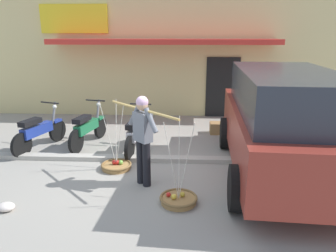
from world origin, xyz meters
The scene contains 12 objects.
ground_plane centered at (0.00, 0.00, 0.00)m, with size 90.00×90.00×0.00m, color gray.
sidewalk_curb centered at (0.00, 0.70, 0.05)m, with size 20.00×0.24×0.10m, color #AEA89C.
fruit_vendor centered at (-0.01, -0.43, 0.98)m, with size 1.37×1.36×1.70m.
fruit_basket_left_side centered at (0.66, -1.09, 0.07)m, with size 0.64×0.64×1.45m.
fruit_basket_right_side centered at (-0.67, 0.23, 0.07)m, with size 0.64×0.64×1.45m.
motorcycle_nearest_shop centered at (-2.79, 1.32, 0.45)m, with size 0.70×1.76×1.09m.
motorcycle_second_in_row centered at (-1.68, 1.65, 0.45)m, with size 0.59×1.80×1.09m.
motorcycle_third_in_row centered at (-0.39, 1.26, 0.45)m, with size 0.54×1.82×1.09m.
parked_truck centered at (2.63, 0.10, 1.13)m, with size 2.38×4.91×2.10m.
storefront_building centered at (0.06, 7.28, 2.10)m, with size 13.00×6.00×4.20m.
plastic_litter_bag centered at (-2.11, -1.48, 0.07)m, with size 0.28×0.22×0.14m, color silver.
wooden_crate centered at (1.70, 2.80, 0.16)m, with size 0.44×0.36×0.32m, color olive.
Camera 1 is at (0.72, -5.84, 2.75)m, focal length 33.75 mm.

